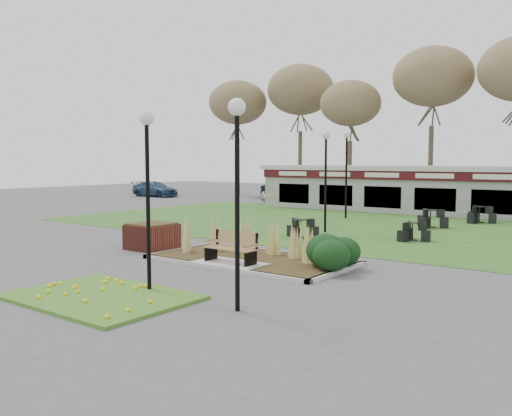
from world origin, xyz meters
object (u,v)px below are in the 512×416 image
Objects in this scene: brick_planter at (152,236)px; lamp_post_near_right at (147,160)px; park_bench at (232,247)px; lamp_post_far_left at (238,160)px; food_pavilion at (443,190)px; car_black at (283,190)px; bistro_set_d at (479,217)px; lamp_post_mid_right at (347,155)px; car_silver at (285,196)px; lamp_post_near_left at (237,157)px; lamp_post_mid_left at (326,159)px; bistro_set_b at (412,235)px; bistro_set_c at (301,232)px; bistro_set_a at (430,222)px; car_blue at (155,189)px.

lamp_post_near_right is (4.85, -4.50, 2.74)m from brick_planter.
park_bench is at bearing -9.69° from brick_planter.
lamp_post_far_left is at bearing 123.79° from lamp_post_near_right.
brick_planter is 0.06× the size of food_pavilion.
brick_planter is at bearing -141.41° from car_black.
food_pavilion is at bearing 132.21° from bistro_set_d.
lamp_post_mid_right is 10.89m from car_silver.
lamp_post_near_right reaches higher than car_black.
brick_planter is 0.33× the size of lamp_post_near_left.
lamp_post_mid_right is (-2.03, 5.87, 0.24)m from lamp_post_mid_left.
lamp_post_far_left reaches higher than bistro_set_b.
bistro_set_d reaches higher than bistro_set_c.
lamp_post_far_left is at bearing 138.40° from bistro_set_c.
bistro_set_a is at bearing 86.10° from lamp_post_near_right.
brick_planter is 0.34× the size of lamp_post_far_left.
car_black reaches higher than car_blue.
bistro_set_b is (6.87, 7.59, -0.21)m from brick_planter.
food_pavilion is 5.62× the size of car_black.
brick_planter is 0.34× the size of lamp_post_near_right.
brick_planter is 29.44m from car_blue.
car_black is (-2.23, 8.97, -2.51)m from lamp_post_far_left.
lamp_post_mid_left is 27.42m from car_blue.
lamp_post_near_left is 3.32× the size of bistro_set_b.
car_silver is at bearing 130.22° from lamp_post_mid_left.
park_bench is 0.35× the size of lamp_post_mid_right.
car_silver reaches higher than park_bench.
lamp_post_mid_left reaches higher than bistro_set_a.
food_pavilion is at bearing -96.55° from car_black.
lamp_post_near_left reaches higher than bistro_set_c.
bistro_set_c is at bearing -96.48° from food_pavilion.
park_bench is 0.47× the size of car_silver.
car_black is (-17.08, 12.73, 0.42)m from bistro_set_a.
bistro_set_d is at bearing -101.99° from car_black.
lamp_post_near_right reaches higher than bistro_set_c.
brick_planter is at bearing -116.09° from bistro_set_a.
lamp_post_far_left is at bearing 144.72° from lamp_post_mid_left.
lamp_post_far_left is (-13.72, 20.50, 0.02)m from lamp_post_near_right.
lamp_post_far_left is 0.95× the size of car_blue.
brick_planter is 0.94× the size of bistro_set_a.
lamp_post_near_right is at bearing -99.47° from bistro_set_b.
bistro_set_b is 0.37× the size of car_silver.
car_silver is at bearing 116.88° from lamp_post_near_right.
lamp_post_mid_left reaches higher than lamp_post_near_right.
park_bench is 23.96m from car_silver.
car_silver reaches higher than brick_planter.
lamp_post_near_left reaches higher than bistro_set_a.
car_black is (-13.97, 19.40, 0.44)m from bistro_set_c.
bistro_set_a is 0.44× the size of car_silver.
brick_planter is 17.36m from bistro_set_d.
lamp_post_far_left reaches higher than bistro_set_a.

